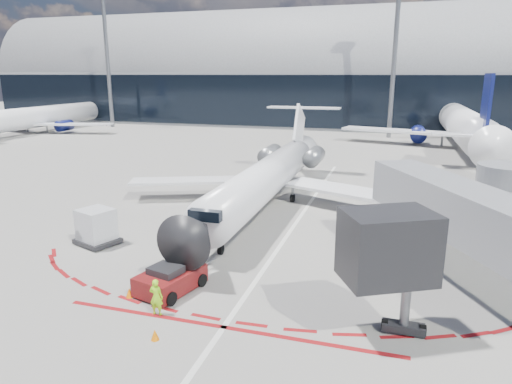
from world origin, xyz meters
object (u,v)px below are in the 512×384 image
(regional_jet, at_px, (270,175))
(uld_container, at_px, (96,227))
(pushback_tug, at_px, (170,279))
(ramp_worker, at_px, (156,297))

(regional_jet, distance_m, uld_container, 13.24)
(regional_jet, bearing_deg, pushback_tug, -92.38)
(pushback_tug, height_order, ramp_worker, ramp_worker)
(regional_jet, relative_size, pushback_tug, 5.61)
(ramp_worker, xyz_separation_m, uld_container, (-7.30, 6.21, 0.26))
(pushback_tug, distance_m, ramp_worker, 2.17)
(regional_jet, height_order, pushback_tug, regional_jet)
(uld_container, bearing_deg, pushback_tug, -11.62)
(regional_jet, bearing_deg, uld_container, -124.50)
(regional_jet, bearing_deg, ramp_worker, -90.56)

